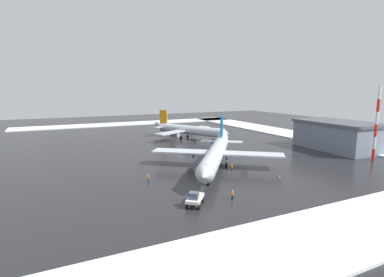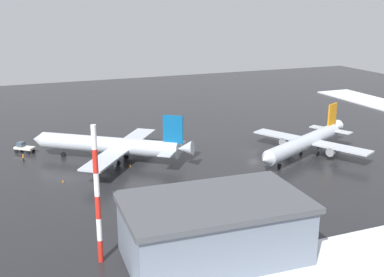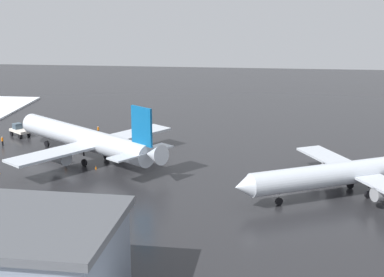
{
  "view_description": "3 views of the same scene",
  "coord_description": "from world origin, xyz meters",
  "px_view_note": "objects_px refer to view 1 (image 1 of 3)",
  "views": [
    {
      "loc": [
        -91.68,
        40.67,
        18.82
      ],
      "look_at": [
        -12.27,
        2.2,
        4.03
      ],
      "focal_mm": 28.0,
      "sensor_mm": 36.0,
      "label": 1
    },
    {
      "loc": [
        -53.71,
        -94.73,
        34.51
      ],
      "look_at": [
        -13.77,
        4.9,
        3.57
      ],
      "focal_mm": 45.0,
      "sensor_mm": 36.0,
      "label": 2
    },
    {
      "loc": [
        -4.17,
        -88.29,
        29.78
      ],
      "look_at": [
        -14.19,
        4.62,
        4.69
      ],
      "focal_mm": 55.0,
      "sensor_mm": 36.0,
      "label": 3
    }
  ],
  "objects_px": {
    "ground_crew_by_nose_gear": "(148,178)",
    "cargo_hangar": "(338,135)",
    "pushback_tug": "(195,198)",
    "ground_crew_near_tug": "(232,194)",
    "airplane_distant_tail": "(216,154)",
    "traffic_cone_mid_line": "(226,163)",
    "airplane_foreground_jet": "(189,130)",
    "traffic_cone_near_nose": "(279,176)",
    "ground_crew_beside_wing": "(232,167)",
    "antenna_mast": "(376,124)"
  },
  "relations": [
    {
      "from": "airplane_distant_tail",
      "to": "ground_crew_beside_wing",
      "type": "relative_size",
      "value": 19.04
    },
    {
      "from": "airplane_foreground_jet",
      "to": "ground_crew_near_tug",
      "type": "height_order",
      "value": "airplane_foreground_jet"
    },
    {
      "from": "airplane_foreground_jet",
      "to": "ground_crew_by_nose_gear",
      "type": "xyz_separation_m",
      "value": [
        -44.56,
        30.04,
        -2.43
      ]
    },
    {
      "from": "airplane_distant_tail",
      "to": "antenna_mast",
      "type": "xyz_separation_m",
      "value": [
        -11.03,
        -41.34,
        5.93
      ]
    },
    {
      "from": "traffic_cone_mid_line",
      "to": "ground_crew_beside_wing",
      "type": "bearing_deg",
      "value": 160.02
    },
    {
      "from": "ground_crew_near_tug",
      "to": "airplane_distant_tail",
      "type": "bearing_deg",
      "value": -172.22
    },
    {
      "from": "airplane_foreground_jet",
      "to": "traffic_cone_near_nose",
      "type": "xyz_separation_m",
      "value": [
        -53.8,
        3.86,
        -3.12
      ]
    },
    {
      "from": "pushback_tug",
      "to": "ground_crew_by_nose_gear",
      "type": "relative_size",
      "value": 2.9
    },
    {
      "from": "pushback_tug",
      "to": "ground_crew_near_tug",
      "type": "distance_m",
      "value": 6.96
    },
    {
      "from": "ground_crew_beside_wing",
      "to": "cargo_hangar",
      "type": "xyz_separation_m",
      "value": [
        6.76,
        -43.62,
        3.47
      ]
    },
    {
      "from": "airplane_distant_tail",
      "to": "traffic_cone_mid_line",
      "type": "height_order",
      "value": "airplane_distant_tail"
    },
    {
      "from": "ground_crew_by_nose_gear",
      "to": "cargo_hangar",
      "type": "bearing_deg",
      "value": 11.58
    },
    {
      "from": "airplane_distant_tail",
      "to": "traffic_cone_near_nose",
      "type": "bearing_deg",
      "value": 73.2
    },
    {
      "from": "airplane_distant_tail",
      "to": "traffic_cone_near_nose",
      "type": "xyz_separation_m",
      "value": [
        -11.93,
        -8.79,
        -3.49
      ]
    },
    {
      "from": "pushback_tug",
      "to": "antenna_mast",
      "type": "bearing_deg",
      "value": 135.98
    },
    {
      "from": "airplane_distant_tail",
      "to": "traffic_cone_mid_line",
      "type": "bearing_deg",
      "value": 157.53
    },
    {
      "from": "ground_crew_beside_wing",
      "to": "antenna_mast",
      "type": "xyz_separation_m",
      "value": [
        -8.01,
        -38.81,
        8.72
      ]
    },
    {
      "from": "ground_crew_near_tug",
      "to": "traffic_cone_near_nose",
      "type": "height_order",
      "value": "ground_crew_near_tug"
    },
    {
      "from": "airplane_distant_tail",
      "to": "traffic_cone_near_nose",
      "type": "height_order",
      "value": "airplane_distant_tail"
    },
    {
      "from": "traffic_cone_near_nose",
      "to": "traffic_cone_mid_line",
      "type": "relative_size",
      "value": 1.0
    },
    {
      "from": "traffic_cone_near_nose",
      "to": "ground_crew_by_nose_gear",
      "type": "bearing_deg",
      "value": 70.55
    },
    {
      "from": "ground_crew_beside_wing",
      "to": "antenna_mast",
      "type": "height_order",
      "value": "antenna_mast"
    },
    {
      "from": "pushback_tug",
      "to": "traffic_cone_mid_line",
      "type": "height_order",
      "value": "pushback_tug"
    },
    {
      "from": "ground_crew_near_tug",
      "to": "antenna_mast",
      "type": "relative_size",
      "value": 0.09
    },
    {
      "from": "ground_crew_by_nose_gear",
      "to": "traffic_cone_near_nose",
      "type": "relative_size",
      "value": 3.11
    },
    {
      "from": "cargo_hangar",
      "to": "pushback_tug",
      "type": "bearing_deg",
      "value": 112.12
    },
    {
      "from": "airplane_foreground_jet",
      "to": "cargo_hangar",
      "type": "xyz_separation_m",
      "value": [
        -38.14,
        -33.5,
        1.04
      ]
    },
    {
      "from": "ground_crew_beside_wing",
      "to": "traffic_cone_near_nose",
      "type": "height_order",
      "value": "ground_crew_beside_wing"
    },
    {
      "from": "airplane_foreground_jet",
      "to": "pushback_tug",
      "type": "height_order",
      "value": "airplane_foreground_jet"
    },
    {
      "from": "ground_crew_by_nose_gear",
      "to": "ground_crew_near_tug",
      "type": "relative_size",
      "value": 1.0
    },
    {
      "from": "airplane_foreground_jet",
      "to": "traffic_cone_near_nose",
      "type": "bearing_deg",
      "value": -30.85
    },
    {
      "from": "traffic_cone_near_nose",
      "to": "airplane_distant_tail",
      "type": "bearing_deg",
      "value": 36.39
    },
    {
      "from": "pushback_tug",
      "to": "airplane_foreground_jet",
      "type": "bearing_deg",
      "value": -165.36
    },
    {
      "from": "airplane_distant_tail",
      "to": "ground_crew_near_tug",
      "type": "relative_size",
      "value": 19.04
    },
    {
      "from": "airplane_distant_tail",
      "to": "pushback_tug",
      "type": "xyz_separation_m",
      "value": [
        -17.89,
        14.36,
        -2.48
      ]
    },
    {
      "from": "traffic_cone_near_nose",
      "to": "pushback_tug",
      "type": "bearing_deg",
      "value": 104.42
    },
    {
      "from": "traffic_cone_mid_line",
      "to": "ground_crew_by_nose_gear",
      "type": "bearing_deg",
      "value": 103.88
    },
    {
      "from": "ground_crew_by_nose_gear",
      "to": "traffic_cone_mid_line",
      "type": "height_order",
      "value": "ground_crew_by_nose_gear"
    },
    {
      "from": "airplane_foreground_jet",
      "to": "ground_crew_by_nose_gear",
      "type": "relative_size",
      "value": 18.81
    },
    {
      "from": "antenna_mast",
      "to": "cargo_hangar",
      "type": "distance_m",
      "value": 16.39
    },
    {
      "from": "ground_crew_by_nose_gear",
      "to": "ground_crew_beside_wing",
      "type": "height_order",
      "value": "same"
    },
    {
      "from": "antenna_mast",
      "to": "traffic_cone_mid_line",
      "type": "bearing_deg",
      "value": 69.42
    },
    {
      "from": "airplane_distant_tail",
      "to": "pushback_tug",
      "type": "relative_size",
      "value": 6.57
    },
    {
      "from": "pushback_tug",
      "to": "traffic_cone_near_nose",
      "type": "xyz_separation_m",
      "value": [
        5.95,
        -23.15,
        -1.01
      ]
    },
    {
      "from": "ground_crew_beside_wing",
      "to": "cargo_hangar",
      "type": "height_order",
      "value": "cargo_hangar"
    },
    {
      "from": "airplane_foreground_jet",
      "to": "ground_crew_beside_wing",
      "type": "distance_m",
      "value": 46.09
    },
    {
      "from": "pushback_tug",
      "to": "ground_crew_beside_wing",
      "type": "relative_size",
      "value": 2.9
    },
    {
      "from": "ground_crew_near_tug",
      "to": "antenna_mast",
      "type": "xyz_separation_m",
      "value": [
        7.35,
        -48.76,
        8.72
      ]
    },
    {
      "from": "antenna_mast",
      "to": "airplane_foreground_jet",
      "type": "bearing_deg",
      "value": 28.47
    },
    {
      "from": "ground_crew_by_nose_gear",
      "to": "ground_crew_near_tug",
      "type": "bearing_deg",
      "value": -51.77
    }
  ]
}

